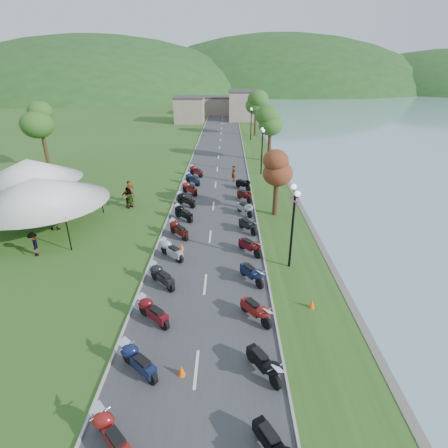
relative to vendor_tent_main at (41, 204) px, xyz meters
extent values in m
cube|color=#3E3E41|center=(12.36, 16.84, -1.99)|extent=(7.00, 120.00, 0.02)
cube|color=gray|center=(10.36, 61.84, 0.50)|extent=(18.00, 16.00, 5.00)
imported|color=slate|center=(4.92, 5.82, -2.00)|extent=(0.87, 0.79, 1.95)
imported|color=slate|center=(0.62, 0.00, -2.00)|extent=(0.97, 0.58, 1.91)
imported|color=slate|center=(1.26, -3.96, -2.00)|extent=(0.88, 1.11, 1.60)
cone|color=#F2590C|center=(11.81, -13.45, -1.75)|extent=(0.32, 0.32, 0.50)
camera|label=1|loc=(13.59, -23.53, 9.15)|focal=28.00mm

